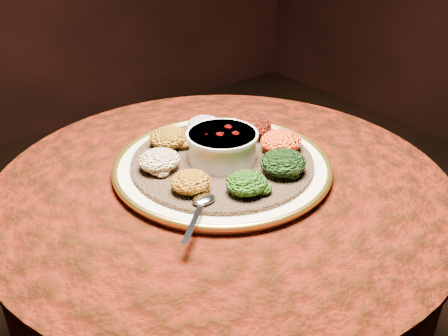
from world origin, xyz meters
TOP-DOWN VIEW (x-y plane):
  - table at (0.00, 0.00)m, footprint 0.96×0.96m
  - platter at (0.02, 0.03)m, footprint 0.47×0.47m
  - injera at (0.02, 0.03)m, footprint 0.45×0.45m
  - stew_bowl at (0.02, 0.03)m, footprint 0.15×0.15m
  - spoon at (-0.11, -0.08)m, footprint 0.13×0.11m
  - portion_ayib at (0.07, 0.16)m, footprint 0.08×0.08m
  - portion_kitfo at (0.15, 0.08)m, footprint 0.10×0.09m
  - portion_tikil at (0.15, -0.01)m, footprint 0.09×0.09m
  - portion_gomen at (0.09, -0.09)m, footprint 0.10×0.09m
  - portion_mixveg at (-0.02, -0.10)m, footprint 0.08×0.08m
  - portion_kik at (-0.10, -0.03)m, footprint 0.08×0.07m
  - portion_timatim at (-0.10, 0.08)m, footprint 0.09×0.08m
  - portion_shiro at (-0.03, 0.15)m, footprint 0.09×0.08m

SIDE VIEW (x-z plane):
  - table at x=0.00m, z-range 0.19..0.92m
  - platter at x=0.02m, z-range 0.73..0.76m
  - injera at x=0.02m, z-range 0.75..0.76m
  - spoon at x=-0.11m, z-range 0.76..0.77m
  - portion_kik at x=-0.10m, z-range 0.76..0.80m
  - portion_mixveg at x=-0.02m, z-range 0.76..0.80m
  - portion_ayib at x=0.07m, z-range 0.76..0.80m
  - portion_timatim at x=-0.10m, z-range 0.76..0.80m
  - portion_shiro at x=-0.03m, z-range 0.76..0.80m
  - portion_tikil at x=0.15m, z-range 0.76..0.81m
  - portion_kitfo at x=0.15m, z-range 0.76..0.81m
  - portion_gomen at x=0.09m, z-range 0.76..0.81m
  - stew_bowl at x=0.02m, z-range 0.77..0.83m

